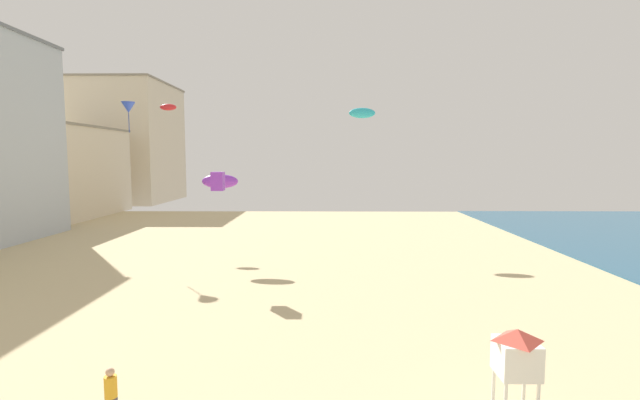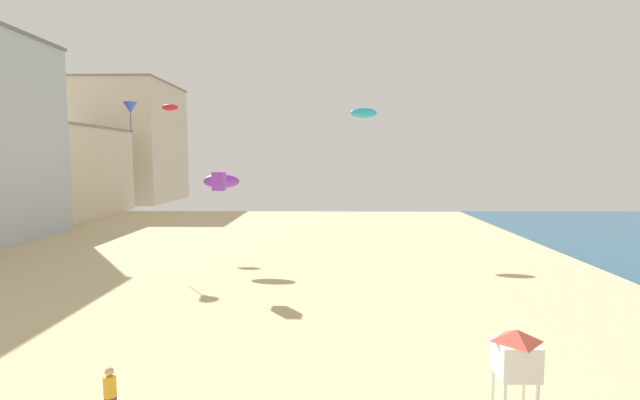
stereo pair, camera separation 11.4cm
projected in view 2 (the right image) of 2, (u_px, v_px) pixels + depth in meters
boardwalk_hotel_far at (61, 171)px, 57.40m from camera, size 11.51×17.32×11.45m
boardwalk_hotel_distant at (131, 143)px, 77.72m from camera, size 14.54×17.87×20.14m
kite_flyer at (110, 392)px, 12.49m from camera, size 0.34×0.34×1.64m
lifeguard_stand at (516, 354)px, 12.82m from camera, size 1.10×1.10×2.55m
kite_purple_box at (219, 181)px, 27.37m from camera, size 0.72×0.72×1.13m
kite_purple_parafoil at (221, 181)px, 32.54m from camera, size 2.62×0.73×1.02m
kite_red_parafoil_2 at (170, 107)px, 41.83m from camera, size 1.54×0.43×0.60m
kite_cyan_parafoil at (364, 113)px, 39.12m from camera, size 2.28×0.63×0.89m
kite_blue_delta at (130, 108)px, 34.80m from camera, size 1.03×1.03×2.34m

